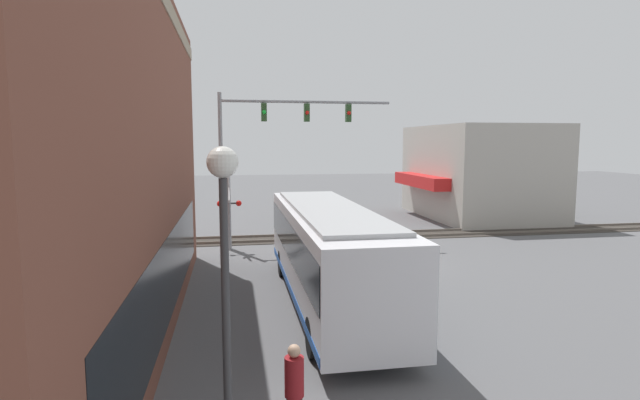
# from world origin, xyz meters

# --- Properties ---
(ground_plane) EXTENTS (120.00, 120.00, 0.00)m
(ground_plane) POSITION_xyz_m (0.00, 0.00, 0.00)
(ground_plane) COLOR #565659
(shop_building) EXTENTS (10.68, 8.56, 6.37)m
(shop_building) POSITION_xyz_m (11.93, -11.15, 3.17)
(shop_building) COLOR #B2ADA3
(shop_building) RESTS_ON ground
(city_bus) EXTENTS (11.59, 2.59, 3.18)m
(city_bus) POSITION_xyz_m (-5.04, 2.80, 1.76)
(city_bus) COLOR silver
(city_bus) RESTS_ON ground
(traffic_signal_gantry) EXTENTS (0.42, 8.75, 7.67)m
(traffic_signal_gantry) POSITION_xyz_m (4.78, 3.75, 5.73)
(traffic_signal_gantry) COLOR gray
(traffic_signal_gantry) RESTS_ON ground
(crossing_signal) EXTENTS (1.41, 1.18, 3.81)m
(crossing_signal) POSITION_xyz_m (3.67, 5.99, 2.30)
(crossing_signal) COLOR gray
(crossing_signal) RESTS_ON ground
(streetlamp) EXTENTS (0.44, 0.44, 5.18)m
(streetlamp) POSITION_xyz_m (-13.55, 5.94, 3.08)
(streetlamp) COLOR #38383A
(streetlamp) RESTS_ON ground
(rail_track_near) EXTENTS (2.60, 60.00, 0.15)m
(rail_track_near) POSITION_xyz_m (6.00, 0.00, 0.03)
(rail_track_near) COLOR #332D28
(rail_track_near) RESTS_ON ground
(parked_car_grey) EXTENTS (4.39, 1.82, 1.37)m
(parked_car_grey) POSITION_xyz_m (11.38, 0.20, 0.64)
(parked_car_grey) COLOR slate
(parked_car_grey) RESTS_ON ground
(pedestrian_near_bus) EXTENTS (0.34, 0.34, 1.66)m
(pedestrian_near_bus) POSITION_xyz_m (-1.51, 0.94, 0.85)
(pedestrian_near_bus) COLOR #473828
(pedestrian_near_bus) RESTS_ON ground
(pedestrian_by_lamp) EXTENTS (0.34, 0.34, 1.77)m
(pedestrian_by_lamp) POSITION_xyz_m (-12.38, 4.83, 0.91)
(pedestrian_by_lamp) COLOR black
(pedestrian_by_lamp) RESTS_ON ground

